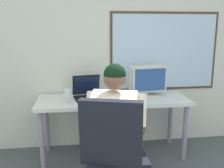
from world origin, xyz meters
TOP-DOWN VIEW (x-y plane):
  - wall_rear at (0.03, 2.39)m, footprint 5.24×0.08m
  - desk at (0.02, 2.03)m, footprint 1.73×0.61m
  - office_chair at (-0.12, 1.09)m, footprint 0.60×0.63m
  - person_seated at (-0.05, 1.34)m, footprint 0.64×0.84m
  - crt_monitor at (0.44, 2.08)m, footprint 0.43×0.22m
  - laptop at (-0.28, 2.11)m, footprint 0.37×0.36m
  - wine_glass at (-0.50, 1.90)m, footprint 0.08×0.08m
  - desk_speaker at (0.05, 2.12)m, footprint 0.09×0.07m
  - cd_case at (0.11, 1.94)m, footprint 0.17×0.15m

SIDE VIEW (x-z plane):
  - office_chair at x=-0.12m, z-range 0.06..1.06m
  - desk at x=0.02m, z-range 0.28..0.99m
  - person_seated at x=-0.05m, z-range 0.03..1.26m
  - cd_case at x=0.11m, z-range 0.71..0.72m
  - laptop at x=-0.28m, z-range 0.65..0.91m
  - desk_speaker at x=0.05m, z-range 0.71..0.86m
  - wine_glass at x=-0.50m, z-range 0.75..0.89m
  - crt_monitor at x=0.44m, z-range 0.74..1.10m
  - wall_rear at x=0.03m, z-range 0.00..2.52m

